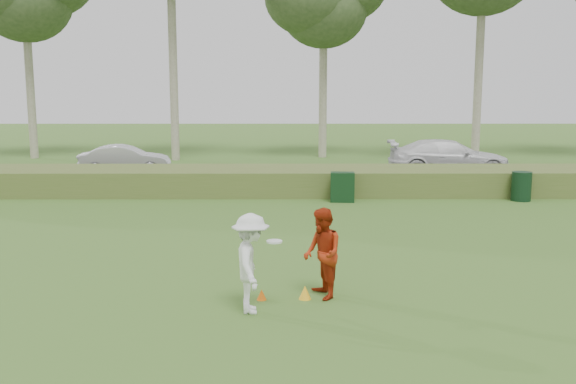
{
  "coord_description": "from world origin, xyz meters",
  "views": [
    {
      "loc": [
        -0.05,
        -11.42,
        3.78
      ],
      "look_at": [
        0.0,
        4.0,
        1.3
      ],
      "focal_mm": 40.0,
      "sensor_mm": 36.0,
      "label": 1
    }
  ],
  "objects_px": {
    "trash_bin": "(521,186)",
    "car_mid": "(125,160)",
    "player_white": "(251,263)",
    "car_right": "(449,157)",
    "player_red": "(322,254)",
    "cone_orange": "(262,295)",
    "cone_yellow": "(305,292)",
    "utility_cabinet": "(342,187)"
  },
  "relations": [
    {
      "from": "player_red",
      "to": "car_right",
      "type": "height_order",
      "value": "player_red"
    },
    {
      "from": "cone_orange",
      "to": "car_right",
      "type": "height_order",
      "value": "car_right"
    },
    {
      "from": "player_red",
      "to": "car_mid",
      "type": "height_order",
      "value": "player_red"
    },
    {
      "from": "cone_orange",
      "to": "utility_cabinet",
      "type": "relative_size",
      "value": 0.19
    },
    {
      "from": "cone_orange",
      "to": "car_mid",
      "type": "height_order",
      "value": "car_mid"
    },
    {
      "from": "player_red",
      "to": "car_mid",
      "type": "distance_m",
      "value": 18.5
    },
    {
      "from": "utility_cabinet",
      "to": "trash_bin",
      "type": "distance_m",
      "value": 6.14
    },
    {
      "from": "cone_yellow",
      "to": "car_right",
      "type": "xyz_separation_m",
      "value": [
        6.8,
        16.73,
        0.7
      ]
    },
    {
      "from": "player_red",
      "to": "utility_cabinet",
      "type": "xyz_separation_m",
      "value": [
        1.25,
        10.15,
        -0.33
      ]
    },
    {
      "from": "utility_cabinet",
      "to": "trash_bin",
      "type": "xyz_separation_m",
      "value": [
        6.14,
        0.17,
        -0.0
      ]
    },
    {
      "from": "trash_bin",
      "to": "cone_yellow",
      "type": "bearing_deg",
      "value": -126.51
    },
    {
      "from": "car_mid",
      "to": "car_right",
      "type": "height_order",
      "value": "car_right"
    },
    {
      "from": "cone_orange",
      "to": "trash_bin",
      "type": "height_order",
      "value": "trash_bin"
    },
    {
      "from": "player_red",
      "to": "car_right",
      "type": "bearing_deg",
      "value": 143.79
    },
    {
      "from": "player_red",
      "to": "cone_yellow",
      "type": "bearing_deg",
      "value": -90.15
    },
    {
      "from": "player_white",
      "to": "cone_orange",
      "type": "height_order",
      "value": "player_white"
    },
    {
      "from": "trash_bin",
      "to": "car_mid",
      "type": "xyz_separation_m",
      "value": [
        -15.14,
        6.48,
        0.21
      ]
    },
    {
      "from": "trash_bin",
      "to": "car_mid",
      "type": "height_order",
      "value": "car_mid"
    },
    {
      "from": "trash_bin",
      "to": "car_mid",
      "type": "relative_size",
      "value": 0.25
    },
    {
      "from": "car_right",
      "to": "cone_yellow",
      "type": "bearing_deg",
      "value": 161.83
    },
    {
      "from": "cone_yellow",
      "to": "car_right",
      "type": "relative_size",
      "value": 0.05
    },
    {
      "from": "trash_bin",
      "to": "car_right",
      "type": "height_order",
      "value": "car_right"
    },
    {
      "from": "player_white",
      "to": "car_right",
      "type": "xyz_separation_m",
      "value": [
        7.74,
        17.4,
        -0.03
      ]
    },
    {
      "from": "player_white",
      "to": "car_right",
      "type": "distance_m",
      "value": 19.04
    },
    {
      "from": "cone_orange",
      "to": "player_red",
      "type": "bearing_deg",
      "value": 6.46
    },
    {
      "from": "player_white",
      "to": "player_red",
      "type": "distance_m",
      "value": 1.46
    },
    {
      "from": "player_white",
      "to": "cone_yellow",
      "type": "xyz_separation_m",
      "value": [
        0.94,
        0.66,
        -0.73
      ]
    },
    {
      "from": "player_white",
      "to": "car_right",
      "type": "height_order",
      "value": "player_white"
    },
    {
      "from": "player_white",
      "to": "car_mid",
      "type": "height_order",
      "value": "player_white"
    },
    {
      "from": "player_white",
      "to": "car_mid",
      "type": "relative_size",
      "value": 0.43
    },
    {
      "from": "cone_orange",
      "to": "trash_bin",
      "type": "distance_m",
      "value": 13.47
    },
    {
      "from": "trash_bin",
      "to": "car_mid",
      "type": "bearing_deg",
      "value": 156.84
    },
    {
      "from": "car_right",
      "to": "trash_bin",
      "type": "bearing_deg",
      "value": -167.93
    },
    {
      "from": "player_white",
      "to": "player_red",
      "type": "height_order",
      "value": "player_white"
    },
    {
      "from": "player_red",
      "to": "trash_bin",
      "type": "bearing_deg",
      "value": 129.47
    },
    {
      "from": "cone_yellow",
      "to": "car_right",
      "type": "bearing_deg",
      "value": 67.89
    },
    {
      "from": "car_mid",
      "to": "cone_yellow",
      "type": "bearing_deg",
      "value": -162.87
    },
    {
      "from": "trash_bin",
      "to": "player_white",
      "type": "bearing_deg",
      "value": -127.98
    },
    {
      "from": "car_mid",
      "to": "car_right",
      "type": "relative_size",
      "value": 0.74
    },
    {
      "from": "utility_cabinet",
      "to": "car_right",
      "type": "relative_size",
      "value": 0.19
    },
    {
      "from": "player_red",
      "to": "utility_cabinet",
      "type": "relative_size",
      "value": 1.65
    },
    {
      "from": "cone_orange",
      "to": "utility_cabinet",
      "type": "height_order",
      "value": "utility_cabinet"
    }
  ]
}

